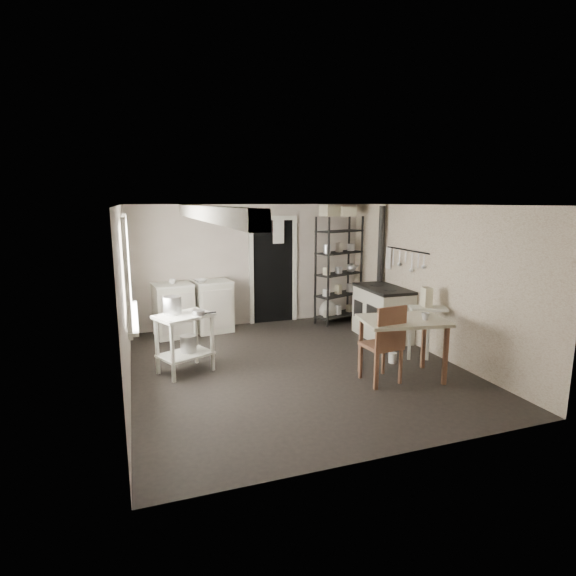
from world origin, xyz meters
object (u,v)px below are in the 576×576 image
object	(u,v)px
base_cabinets	(193,308)
work_table	(402,351)
chair	(381,346)
prep_table	(185,345)
stove	(382,313)
flour_sack	(328,310)
stockpot	(172,306)
shelf_rack	(339,274)

from	to	relation	value
base_cabinets	work_table	xyz separation A→B (m)	(2.35, -3.06, -0.08)
base_cabinets	chair	distance (m)	3.67
prep_table	work_table	size ratio (longest dim) A/B	0.76
stove	prep_table	bearing A→B (deg)	-169.60
work_table	flour_sack	xyz separation A→B (m)	(0.28, 3.01, -0.14)
prep_table	base_cabinets	distance (m)	1.93
stove	chair	size ratio (longest dim) A/B	1.08
stockpot	stove	bearing A→B (deg)	7.22
shelf_rack	stove	xyz separation A→B (m)	(0.25, -1.25, -0.51)
prep_table	flour_sack	size ratio (longest dim) A/B	1.95
work_table	chair	distance (m)	0.33
base_cabinets	work_table	size ratio (longest dim) A/B	1.32
stockpot	shelf_rack	size ratio (longest dim) A/B	0.13
shelf_rack	flour_sack	size ratio (longest dim) A/B	4.87
prep_table	work_table	distance (m)	2.96
prep_table	flour_sack	distance (m)	3.52
shelf_rack	work_table	size ratio (longest dim) A/B	1.91
prep_table	stockpot	bearing A→B (deg)	149.71
prep_table	shelf_rack	size ratio (longest dim) A/B	0.40
stockpot	shelf_rack	bearing A→B (deg)	27.14
shelf_rack	chair	distance (m)	3.08
prep_table	base_cabinets	xyz separation A→B (m)	(0.36, 1.89, 0.06)
stockpot	chair	bearing A→B (deg)	-26.17
base_cabinets	flour_sack	world-z (taller)	base_cabinets
stockpot	stove	world-z (taller)	stockpot
base_cabinets	chair	bearing A→B (deg)	-64.10
stove	work_table	size ratio (longest dim) A/B	1.05
base_cabinets	flour_sack	distance (m)	2.64
base_cabinets	shelf_rack	bearing A→B (deg)	-10.01
shelf_rack	work_table	bearing A→B (deg)	-120.67
stockpot	work_table	world-z (taller)	stockpot
stove	work_table	xyz separation A→B (m)	(-0.72, -1.70, -0.06)
prep_table	stove	bearing A→B (deg)	8.81
base_cabinets	chair	world-z (taller)	chair
base_cabinets	shelf_rack	size ratio (longest dim) A/B	0.69
prep_table	stove	size ratio (longest dim) A/B	0.73
prep_table	base_cabinets	size ratio (longest dim) A/B	0.58
work_table	chair	size ratio (longest dim) A/B	1.03
stove	base_cabinets	bearing A→B (deg)	157.72
chair	flour_sack	distance (m)	3.08
base_cabinets	stove	distance (m)	3.36
stockpot	shelf_rack	world-z (taller)	shelf_rack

